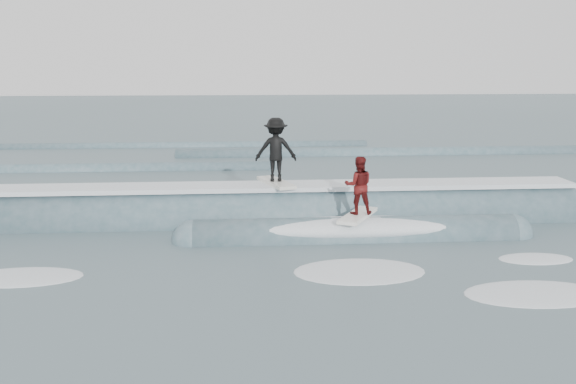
{
  "coord_description": "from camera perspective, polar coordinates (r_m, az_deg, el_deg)",
  "views": [
    {
      "loc": [
        -1.42,
        -15.14,
        4.86
      ],
      "look_at": [
        0.0,
        3.19,
        1.1
      ],
      "focal_mm": 40.0,
      "sensor_mm": 36.0,
      "label": 1
    }
  ],
  "objects": [
    {
      "name": "breaking_wave",
      "position": [
        19.63,
        0.77,
        -2.66
      ],
      "size": [
        23.08,
        3.86,
        2.16
      ],
      "color": "#3A5862",
      "rests_on": "ground"
    },
    {
      "name": "ground",
      "position": [
        15.97,
        0.89,
        -6.16
      ],
      "size": [
        160.0,
        160.0,
        0.0
      ],
      "primitive_type": "plane",
      "color": "#3E565A",
      "rests_on": "ground"
    },
    {
      "name": "surfer_black",
      "position": [
        19.55,
        -1.09,
        3.62
      ],
      "size": [
        1.29,
        2.07,
        2.04
      ],
      "color": "silver",
      "rests_on": "ground"
    },
    {
      "name": "far_swells",
      "position": [
        33.16,
        -5.42,
        3.07
      ],
      "size": [
        39.08,
        8.65,
        0.8
      ],
      "color": "#3A5862",
      "rests_on": "ground"
    },
    {
      "name": "surfer_red",
      "position": [
        17.78,
        6.28,
        0.26
      ],
      "size": [
        1.43,
        2.02,
        1.71
      ],
      "color": "white",
      "rests_on": "ground"
    },
    {
      "name": "whitewater",
      "position": [
        14.93,
        5.95,
        -7.49
      ],
      "size": [
        14.55,
        3.92,
        0.1
      ],
      "color": "white",
      "rests_on": "ground"
    }
  ]
}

